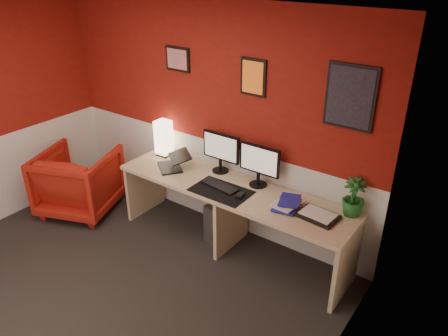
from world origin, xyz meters
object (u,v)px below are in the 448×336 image
monitor_left (220,147)px  zen_tray (318,216)px  monitor_right (259,160)px  desk (231,218)px  pc_tower (224,219)px  armchair (79,181)px  potted_plant (354,197)px  laptop (169,159)px  shoji_lamp (164,139)px

monitor_left → zen_tray: monitor_left is taller
monitor_right → zen_tray: size_ratio=1.66×
desk → pc_tower: bearing=147.3°
armchair → potted_plant: bearing=170.7°
desk → laptop: laptop is taller
laptop → monitor_left: (0.50, 0.27, 0.18)m
potted_plant → pc_tower: (-1.35, -0.12, -0.69)m
armchair → shoji_lamp: bearing=-163.8°
desk → zen_tray: (0.95, 0.01, 0.38)m
desk → monitor_right: bearing=47.1°
potted_plant → desk: bearing=-168.9°
monitor_right → laptop: bearing=-166.8°
monitor_right → pc_tower: bearing=-166.1°
zen_tray → potted_plant: potted_plant is taller
zen_tray → pc_tower: (-1.12, 0.11, -0.52)m
monitor_left → armchair: 1.87m
laptop → monitor_right: (1.00, 0.23, 0.18)m
laptop → armchair: 1.28m
monitor_left → armchair: monitor_left is taller
shoji_lamp → potted_plant: (2.27, 0.03, -0.02)m
shoji_lamp → pc_tower: bearing=-5.4°
desk → monitor_right: (0.19, 0.20, 0.66)m
pc_tower → armchair: 1.85m
pc_tower → monitor_right: bearing=20.7°
monitor_right → shoji_lamp: bearing=-179.9°
monitor_right → monitor_left: bearing=176.4°
laptop → zen_tray: size_ratio=0.94×
desk → potted_plant: potted_plant is taller
pc_tower → shoji_lamp: bearing=-178.6°
shoji_lamp → monitor_right: 1.29m
pc_tower → armchair: size_ratio=0.52×
laptop → zen_tray: 1.76m
shoji_lamp → armchair: (-0.83, -0.65, -0.54)m
shoji_lamp → monitor_right: (1.29, 0.00, 0.09)m
monitor_left → laptop: bearing=-152.0°
laptop → monitor_right: monitor_right is taller
desk → armchair: (-1.94, -0.44, 0.03)m
armchair → laptop: bearing=178.6°
zen_tray → potted_plant: size_ratio=0.96×
desk → pc_tower: (-0.18, 0.11, -0.14)m
pc_tower → laptop: bearing=-160.5°
monitor_left → zen_tray: (1.26, -0.23, -0.28)m
monitor_left → desk: bearing=-36.9°
potted_plant → shoji_lamp: bearing=-179.3°
shoji_lamp → desk: bearing=-10.3°
laptop → potted_plant: 2.00m
shoji_lamp → zen_tray: bearing=-5.4°
monitor_right → pc_tower: 0.88m
zen_tray → pc_tower: size_ratio=0.78×
laptop → zen_tray: laptop is taller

